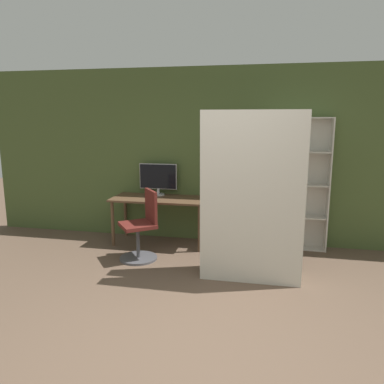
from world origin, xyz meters
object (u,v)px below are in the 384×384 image
bookshelf (290,188)px  mattress_near (252,199)px  monitor (158,178)px  office_chair (142,231)px  mattress_far (253,195)px

bookshelf → mattress_near: size_ratio=0.96×
monitor → office_chair: size_ratio=0.63×
mattress_near → office_chair: bearing=163.8°
monitor → mattress_far: bearing=-34.9°
bookshelf → mattress_near: bearing=-109.9°
monitor → office_chair: (0.02, -0.89, -0.60)m
monitor → bookshelf: (2.03, 0.03, -0.09)m
office_chair → mattress_near: size_ratio=0.48×
office_chair → bookshelf: bearing=24.6°
monitor → mattress_near: size_ratio=0.30×
office_chair → mattress_far: 1.65m
mattress_far → office_chair: bearing=173.2°
bookshelf → mattress_far: mattress_far is taller
mattress_near → mattress_far: same height
mattress_near → monitor: bearing=139.1°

